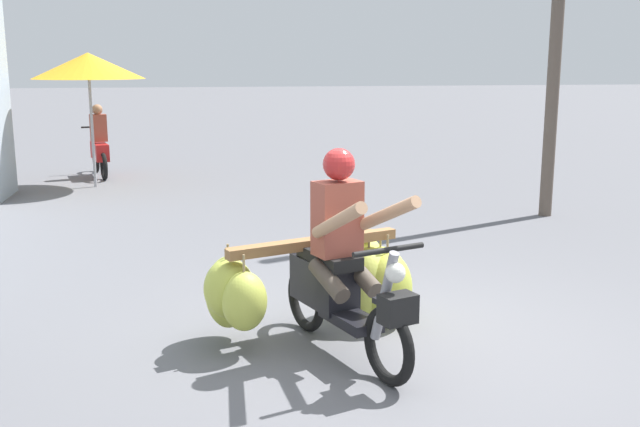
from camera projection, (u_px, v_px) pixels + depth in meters
name	position (u px, v px, depth m)	size (l,w,h in m)	color
ground_plane	(395.00, 343.00, 5.86)	(120.00, 120.00, 0.00)	slate
motorbike_main_loaded	(333.00, 279.00, 5.93)	(1.88, 1.98, 1.58)	black
motorbike_distant_ahead_left	(99.00, 148.00, 14.16)	(0.62, 1.59, 1.40)	black
market_umbrella_near_shop	(88.00, 66.00, 12.70)	(1.92, 1.92, 2.35)	#99999E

